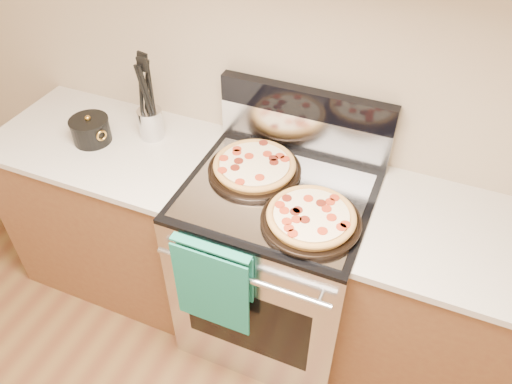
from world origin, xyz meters
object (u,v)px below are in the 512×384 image
at_px(pepperoni_pizza_front, 311,218).
at_px(utensil_crock, 151,123).
at_px(range_body, 275,266).
at_px(pepperoni_pizza_back, 255,167).
at_px(saucepan, 91,131).

bearing_deg(pepperoni_pizza_front, utensil_crock, 162.44).
xyz_separation_m(range_body, utensil_crock, (-0.68, 0.15, 0.53)).
bearing_deg(pepperoni_pizza_back, pepperoni_pizza_front, -32.12).
relative_size(pepperoni_pizza_back, utensil_crock, 2.76).
xyz_separation_m(pepperoni_pizza_back, utensil_crock, (-0.55, 0.08, 0.03)).
bearing_deg(saucepan, pepperoni_pizza_back, 4.52).
xyz_separation_m(range_body, pepperoni_pizza_front, (0.18, -0.13, 0.50)).
height_order(pepperoni_pizza_back, saucepan, saucepan).
relative_size(range_body, utensil_crock, 6.40).
xyz_separation_m(pepperoni_pizza_front, saucepan, (-1.09, 0.13, 0.01)).
height_order(pepperoni_pizza_back, utensil_crock, utensil_crock).
bearing_deg(range_body, pepperoni_pizza_front, -35.06).
bearing_deg(pepperoni_pizza_back, range_body, -27.80).
bearing_deg(pepperoni_pizza_back, utensil_crock, 172.13).
xyz_separation_m(utensil_crock, saucepan, (-0.23, -0.14, -0.02)).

